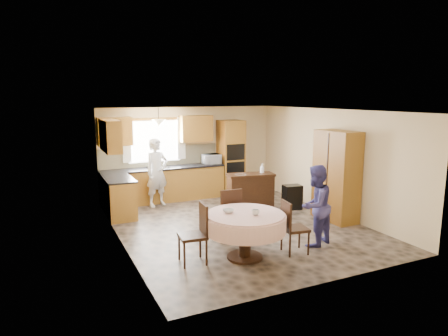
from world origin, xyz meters
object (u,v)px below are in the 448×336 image
Objects in this scene: cupboard at (336,176)px; person_sink at (157,172)px; chair_left at (197,230)px; person_dining at (315,206)px; sideboard at (250,192)px; chair_back at (229,212)px; chair_right at (291,225)px; dining_table at (245,223)px; oven_tower at (231,157)px.

cupboard is 4.41m from person_sink.
person_dining is at bearing 90.72° from chair_left.
sideboard is 1.11× the size of chair_back.
sideboard is 2.96m from chair_right.
person_sink reaches higher than sideboard.
dining_table is 0.91m from chair_back.
sideboard is at bearing -113.20° from person_dining.
oven_tower is at bearing 91.41° from sideboard.
chair_back is at bearing 82.35° from dining_table.
sideboard is 2.34m from chair_back.
chair_left is 3.78m from person_sink.
chair_right is at bearing 128.00° from chair_back.
person_sink reaches higher than chair_back.
chair_right reaches higher than dining_table.
person_dining is (2.30, -0.19, 0.21)m from chair_left.
oven_tower is 1.81× the size of sideboard.
dining_table is (-2.91, -1.09, -0.39)m from cupboard.
chair_left is at bearing 166.99° from dining_table.
chair_left is at bearing -25.59° from person_dining.
person_dining is at bearing -94.62° from oven_tower.
cupboard reaches higher than chair_back.
oven_tower is 4.72m from dining_table.
person_sink is at bearing 158.83° from sideboard.
chair_right is 0.69m from person_dining.
chair_left is (-2.41, -2.52, 0.15)m from sideboard.
cupboard is 1.44× the size of dining_table.
person_sink is at bearing -76.36° from chair_back.
oven_tower reaches higher than person_sink.
oven_tower is 2.02× the size of chair_back.
chair_left is 1.18m from chair_back.
chair_left is at bearing -115.02° from person_sink.
oven_tower is 4.94m from chair_left.
sideboard is at bearing -50.56° from person_sink.
cupboard is 2.11× the size of chair_right.
sideboard is 0.57× the size of cupboard.
oven_tower reaches higher than person_dining.
person_dining is (1.49, -0.00, 0.14)m from dining_table.
sideboard is at bearing 128.97° from cupboard.
dining_table is at bearing -159.44° from cupboard.
chair_back reaches higher than chair_left.
chair_left is at bearing 87.65° from chair_right.
oven_tower reaches higher than sideboard.
dining_table is (-1.84, -4.33, -0.43)m from oven_tower.
person_sink reaches higher than dining_table.
chair_back reaches higher than chair_right.
person_sink is (-1.31, 4.09, 0.34)m from chair_right.
oven_tower is 4.36m from person_dining.
dining_table is 1.35× the size of chair_back.
person_dining is (0.63, 0.15, 0.24)m from chair_right.
oven_tower is 1.04× the size of cupboard.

